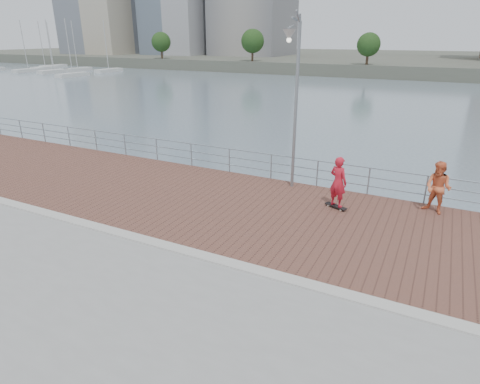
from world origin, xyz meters
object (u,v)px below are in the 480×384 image
at_px(skateboarder, 338,182).
at_px(bystander, 438,188).
at_px(street_lamp, 293,74).
at_px(guardrail, 294,167).

relative_size(skateboarder, bystander, 1.00).
bearing_deg(bystander, street_lamp, -152.60).
distance_m(street_lamp, skateboarder, 4.25).
bearing_deg(street_lamp, bystander, 2.41).
bearing_deg(skateboarder, bystander, -136.88).
relative_size(guardrail, bystander, 21.14).
xyz_separation_m(street_lamp, skateboarder, (2.20, -0.97, -3.50)).
relative_size(guardrail, skateboarder, 21.21).
bearing_deg(guardrail, street_lamp, -82.54).
bearing_deg(skateboarder, street_lamp, -1.20).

